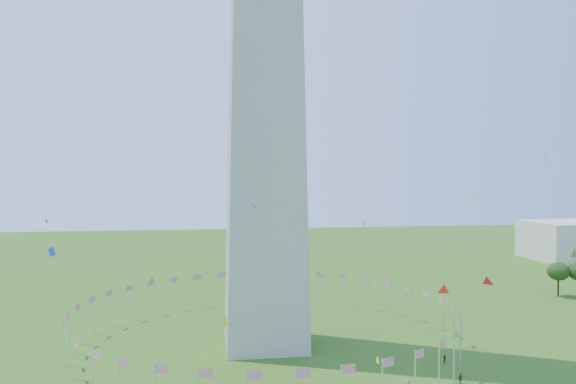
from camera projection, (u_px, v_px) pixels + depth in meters
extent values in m
cylinder|color=silver|center=(443.00, 318.00, 125.43)|extent=(0.24, 0.24, 9.00)
cylinder|color=silver|center=(428.00, 310.00, 132.21)|extent=(0.24, 0.24, 9.00)
cylinder|color=silver|center=(411.00, 304.00, 138.60)|extent=(0.24, 0.24, 9.00)
cylinder|color=silver|center=(391.00, 299.00, 144.41)|extent=(0.24, 0.24, 9.00)
cylinder|color=silver|center=(369.00, 294.00, 149.47)|extent=(0.24, 0.24, 9.00)
cylinder|color=silver|center=(347.00, 291.00, 153.62)|extent=(0.24, 0.24, 9.00)
cylinder|color=silver|center=(323.00, 289.00, 156.74)|extent=(0.24, 0.24, 9.00)
cylinder|color=silver|center=(299.00, 287.00, 158.73)|extent=(0.24, 0.24, 9.00)
cylinder|color=silver|center=(275.00, 287.00, 159.52)|extent=(0.24, 0.24, 9.00)
cylinder|color=silver|center=(250.00, 287.00, 159.10)|extent=(0.24, 0.24, 9.00)
cylinder|color=silver|center=(226.00, 288.00, 157.48)|extent=(0.24, 0.24, 9.00)
cylinder|color=silver|center=(202.00, 290.00, 154.71)|extent=(0.24, 0.24, 9.00)
cylinder|color=silver|center=(178.00, 293.00, 150.87)|extent=(0.24, 0.24, 9.00)
cylinder|color=silver|center=(155.00, 297.00, 146.08)|extent=(0.24, 0.24, 9.00)
cylinder|color=silver|center=(133.00, 302.00, 140.48)|extent=(0.24, 0.24, 9.00)
cylinder|color=silver|center=(113.00, 308.00, 134.25)|extent=(0.24, 0.24, 9.00)
cylinder|color=silver|center=(95.00, 315.00, 127.57)|extent=(0.24, 0.24, 9.00)
cylinder|color=silver|center=(80.00, 323.00, 120.65)|extent=(0.24, 0.24, 9.00)
cylinder|color=silver|center=(69.00, 333.00, 113.69)|extent=(0.24, 0.24, 9.00)
cylinder|color=silver|center=(64.00, 343.00, 106.92)|extent=(0.24, 0.24, 9.00)
cylinder|color=silver|center=(65.00, 354.00, 100.52)|extent=(0.24, 0.24, 9.00)
cylinder|color=silver|center=(74.00, 365.00, 94.71)|extent=(0.24, 0.24, 9.00)
cylinder|color=silver|center=(92.00, 376.00, 89.65)|extent=(0.24, 0.24, 9.00)
cylinder|color=silver|center=(415.00, 379.00, 88.25)|extent=(0.24, 0.24, 9.00)
cylinder|color=silver|center=(439.00, 368.00, 93.04)|extent=(0.24, 0.24, 9.00)
cylinder|color=silver|center=(454.00, 357.00, 98.64)|extent=(0.24, 0.24, 9.00)
cylinder|color=silver|center=(461.00, 346.00, 104.87)|extent=(0.24, 0.24, 9.00)
cylinder|color=silver|center=(460.00, 336.00, 111.55)|extent=(0.24, 0.24, 9.00)
cylinder|color=silver|center=(454.00, 326.00, 118.47)|extent=(0.24, 0.24, 9.00)
imported|color=#1B442B|center=(460.00, 379.00, 97.93)|extent=(1.26, 0.96, 1.91)
imported|color=#282828|center=(445.00, 359.00, 108.82)|extent=(1.25, 1.55, 1.54)
plane|color=red|center=(444.00, 290.00, 96.84)|extent=(2.26, 1.11, 2.40)
plane|color=blue|center=(52.00, 252.00, 94.24)|extent=(0.15, 1.85, 1.85)
plane|color=red|center=(46.00, 221.00, 127.60)|extent=(0.43, 1.68, 1.63)
plane|color=green|center=(152.00, 280.00, 110.43)|extent=(1.27, 0.26, 1.25)
plane|color=#CC2699|center=(253.00, 206.00, 102.14)|extent=(2.08, 1.22, 1.69)
plane|color=orange|center=(365.00, 224.00, 119.89)|extent=(0.59, 0.94, 1.11)
plane|color=yellow|center=(378.00, 360.00, 95.37)|extent=(0.20, 1.44, 1.45)
plane|color=yellow|center=(225.00, 321.00, 96.97)|extent=(2.03, 0.84, 2.01)
plane|color=yellow|center=(473.00, 197.00, 120.85)|extent=(0.88, 0.64, 1.00)
plane|color=blue|center=(574.00, 254.00, 100.22)|extent=(1.83, 0.99, 2.00)
plane|color=red|center=(488.00, 282.00, 109.34)|extent=(1.65, 2.73, 2.60)
plane|color=red|center=(547.00, 159.00, 66.80)|extent=(1.37, 1.45, 1.81)
ellipsoid|color=#284717|center=(558.00, 280.00, 167.11)|extent=(6.44, 6.44, 10.07)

